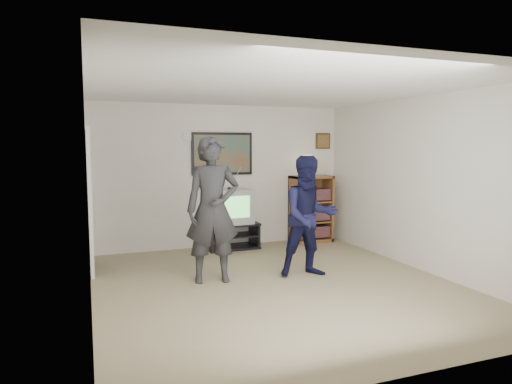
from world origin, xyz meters
TOP-DOWN VIEW (x-y plane):
  - room_shell at (0.00, 0.35)m, footprint 4.51×5.00m
  - media_stand at (0.10, 2.23)m, footprint 0.92×0.53m
  - crt_television at (0.05, 2.23)m, footprint 0.75×0.65m
  - bookshelf at (1.66, 2.28)m, footprint 0.75×0.43m
  - table_lamp at (1.57, 2.29)m, footprint 0.25×0.25m
  - person_tall at (-0.72, 0.48)m, footprint 0.76×0.56m
  - person_short at (0.59, 0.26)m, footprint 0.88×0.72m
  - controller_left at (-0.75, 0.70)m, footprint 0.06×0.13m
  - controller_right at (0.55, 0.53)m, footprint 0.08×0.13m
  - poster at (0.00, 2.48)m, footprint 1.10×0.03m
  - air_vent at (-0.55, 2.48)m, footprint 0.28×0.02m
  - small_picture at (2.00, 2.48)m, footprint 0.30×0.03m
  - doorway at (-2.23, 1.60)m, footprint 0.03×0.85m

SIDE VIEW (x-z plane):
  - media_stand at x=0.10m, z-range 0.00..0.45m
  - bookshelf at x=1.66m, z-range 0.00..1.23m
  - crt_television at x=0.05m, z-range 0.45..1.05m
  - person_short at x=0.59m, z-range 0.00..1.66m
  - person_tall at x=-0.72m, z-range 0.00..1.92m
  - doorway at x=-2.23m, z-range 0.00..2.00m
  - controller_right at x=0.55m, z-range 1.06..1.09m
  - controller_left at x=-0.75m, z-range 1.15..1.19m
  - room_shell at x=0.00m, z-range 0.00..2.50m
  - table_lamp at x=1.57m, z-range 1.23..1.62m
  - poster at x=0.00m, z-range 1.27..2.02m
  - small_picture at x=2.00m, z-range 1.73..2.03m
  - air_vent at x=-0.55m, z-range 1.88..2.02m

